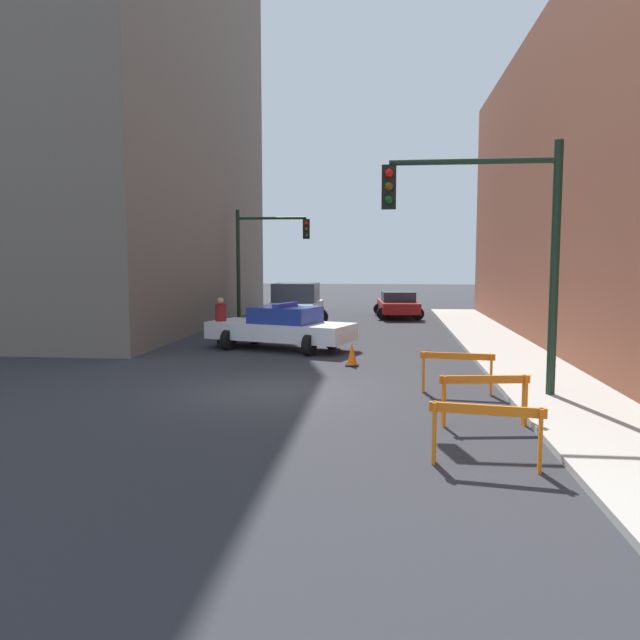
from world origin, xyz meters
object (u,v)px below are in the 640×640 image
object	(u,v)px
traffic_light_far	(261,249)
parked_car_near	(398,304)
traffic_light_near	(497,230)
white_truck	(293,308)
police_car	(282,327)
barrier_front	(486,425)
barrier_back	(457,366)
pedestrian_crossing	(221,322)
barrier_mid	(485,391)
traffic_cone	(352,354)

from	to	relation	value
traffic_light_far	parked_car_near	xyz separation A→B (m)	(6.36, 2.84, -2.72)
traffic_light_near	white_truck	xyz separation A→B (m)	(-6.14, 12.39, -2.62)
police_car	barrier_front	bearing A→B (deg)	-137.69
barrier_back	pedestrian_crossing	bearing A→B (deg)	137.27
traffic_light_near	barrier_mid	world-z (taller)	traffic_light_near
barrier_back	traffic_light_near	bearing A→B (deg)	-29.16
barrier_mid	pedestrian_crossing	bearing A→B (deg)	128.31
white_truck	traffic_cone	size ratio (longest dim) A/B	8.31
barrier_front	barrier_back	size ratio (longest dim) A/B	0.99
barrier_mid	barrier_front	bearing A→B (deg)	-98.03
pedestrian_crossing	traffic_cone	distance (m)	5.55
traffic_cone	barrier_back	bearing A→B (deg)	-53.31
traffic_cone	pedestrian_crossing	bearing A→B (deg)	145.17
barrier_front	barrier_back	xyz separation A→B (m)	(0.14, 4.89, 0.00)
traffic_light_far	white_truck	distance (m)	4.30
police_car	barrier_mid	xyz separation A→B (m)	(5.10, -8.86, -0.11)
white_truck	pedestrian_crossing	size ratio (longest dim) A/B	3.28
traffic_light_far	traffic_cone	size ratio (longest dim) A/B	7.93
traffic_light_near	traffic_light_far	world-z (taller)	traffic_light_near
pedestrian_crossing	barrier_front	size ratio (longest dim) A/B	1.05
barrier_front	traffic_light_near	bearing A→B (deg)	79.36
white_truck	pedestrian_crossing	world-z (taller)	white_truck
barrier_mid	barrier_back	distance (m)	2.63
police_car	pedestrian_crossing	distance (m)	2.10
traffic_light_far	barrier_front	xyz separation A→B (m)	(7.19, -19.83, -2.78)
pedestrian_crossing	traffic_light_far	bearing A→B (deg)	108.23
barrier_back	white_truck	bearing A→B (deg)	114.34
parked_car_near	white_truck	bearing A→B (deg)	-132.23
barrier_mid	traffic_cone	bearing A→B (deg)	114.06
barrier_mid	barrier_back	size ratio (longest dim) A/B	1.00
traffic_light_near	police_car	xyz separation A→B (m)	(-5.63, 6.63, -2.81)
pedestrian_crossing	barrier_mid	size ratio (longest dim) A/B	1.04
traffic_light_near	barrier_back	bearing A→B (deg)	150.84
traffic_light_far	parked_car_near	bearing A→B (deg)	24.05
parked_car_near	barrier_front	size ratio (longest dim) A/B	2.79
police_car	barrier_front	distance (m)	12.11
white_truck	traffic_cone	world-z (taller)	white_truck
traffic_light_far	barrier_mid	size ratio (longest dim) A/B	3.27
police_car	barrier_back	bearing A→B (deg)	-122.68
traffic_light_far	white_truck	xyz separation A→B (m)	(1.90, -2.94, -2.49)
traffic_light_far	barrier_mid	xyz separation A→B (m)	(7.51, -17.57, -2.78)
barrier_front	barrier_back	bearing A→B (deg)	88.42
traffic_light_far	parked_car_near	distance (m)	7.48
barrier_front	traffic_cone	bearing A→B (deg)	105.88
barrier_back	traffic_cone	distance (m)	4.14
pedestrian_crossing	barrier_back	distance (m)	9.53
traffic_light_far	pedestrian_crossing	world-z (taller)	traffic_light_far
white_truck	parked_car_near	world-z (taller)	white_truck
parked_car_near	pedestrian_crossing	xyz separation A→B (m)	(-6.04, -11.31, 0.19)
barrier_mid	traffic_light_far	bearing A→B (deg)	113.14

